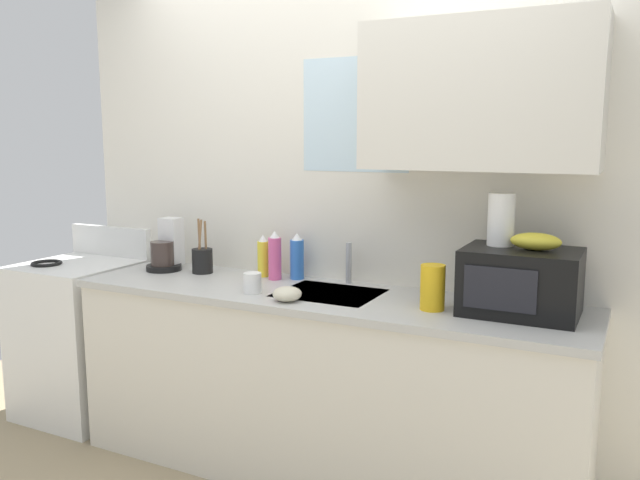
{
  "coord_description": "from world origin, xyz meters",
  "views": [
    {
      "loc": [
        1.32,
        -2.62,
        1.62
      ],
      "look_at": [
        0.0,
        0.0,
        1.15
      ],
      "focal_mm": 36.29,
      "sensor_mm": 36.0,
      "label": 1
    }
  ],
  "objects_px": {
    "paper_towel_roll": "(501,219)",
    "dish_soap_bottle_pink": "(275,257)",
    "coffee_maker": "(167,251)",
    "cereal_canister": "(433,287)",
    "microwave": "(521,282)",
    "dish_soap_bottle_yellow": "(263,257)",
    "small_bowl": "(287,294)",
    "banana_bunch": "(536,241)",
    "utensil_crock": "(202,260)",
    "dish_soap_bottle_blue": "(297,257)",
    "stove_range": "(81,337)",
    "mug_white": "(252,283)"
  },
  "relations": [
    {
      "from": "dish_soap_bottle_blue",
      "to": "banana_bunch",
      "type": "bearing_deg",
      "value": -8.12
    },
    {
      "from": "banana_bunch",
      "to": "mug_white",
      "type": "height_order",
      "value": "banana_bunch"
    },
    {
      "from": "banana_bunch",
      "to": "paper_towel_roll",
      "type": "height_order",
      "value": "paper_towel_roll"
    },
    {
      "from": "paper_towel_roll",
      "to": "utensil_crock",
      "type": "bearing_deg",
      "value": 179.27
    },
    {
      "from": "paper_towel_roll",
      "to": "mug_white",
      "type": "xyz_separation_m",
      "value": [
        -1.08,
        -0.24,
        -0.33
      ]
    },
    {
      "from": "microwave",
      "to": "dish_soap_bottle_yellow",
      "type": "xyz_separation_m",
      "value": [
        -1.32,
        0.14,
        -0.03
      ]
    },
    {
      "from": "dish_soap_bottle_yellow",
      "to": "microwave",
      "type": "bearing_deg",
      "value": -6.12
    },
    {
      "from": "cereal_canister",
      "to": "mug_white",
      "type": "relative_size",
      "value": 2.02
    },
    {
      "from": "coffee_maker",
      "to": "banana_bunch",
      "type": "bearing_deg",
      "value": -1.72
    },
    {
      "from": "microwave",
      "to": "banana_bunch",
      "type": "height_order",
      "value": "banana_bunch"
    },
    {
      "from": "stove_range",
      "to": "paper_towel_roll",
      "type": "bearing_deg",
      "value": 2.33
    },
    {
      "from": "mug_white",
      "to": "small_bowl",
      "type": "relative_size",
      "value": 0.73
    },
    {
      "from": "cereal_canister",
      "to": "mug_white",
      "type": "xyz_separation_m",
      "value": [
        -0.84,
        -0.09,
        -0.05
      ]
    },
    {
      "from": "paper_towel_roll",
      "to": "mug_white",
      "type": "bearing_deg",
      "value": -167.43
    },
    {
      "from": "banana_bunch",
      "to": "stove_range",
      "type": "bearing_deg",
      "value": -178.94
    },
    {
      "from": "paper_towel_roll",
      "to": "mug_white",
      "type": "height_order",
      "value": "paper_towel_roll"
    },
    {
      "from": "microwave",
      "to": "stove_range",
      "type": "bearing_deg",
      "value": -178.96
    },
    {
      "from": "paper_towel_roll",
      "to": "dish_soap_bottle_pink",
      "type": "distance_m",
      "value": 1.16
    },
    {
      "from": "microwave",
      "to": "dish_soap_bottle_yellow",
      "type": "distance_m",
      "value": 1.33
    },
    {
      "from": "microwave",
      "to": "small_bowl",
      "type": "xyz_separation_m",
      "value": [
        -0.96,
        -0.25,
        -0.1
      ]
    },
    {
      "from": "dish_soap_bottle_blue",
      "to": "paper_towel_roll",
      "type": "bearing_deg",
      "value": -6.56
    },
    {
      "from": "coffee_maker",
      "to": "cereal_canister",
      "type": "height_order",
      "value": "coffee_maker"
    },
    {
      "from": "microwave",
      "to": "dish_soap_bottle_yellow",
      "type": "bearing_deg",
      "value": 173.88
    },
    {
      "from": "stove_range",
      "to": "dish_soap_bottle_yellow",
      "type": "distance_m",
      "value": 1.28
    },
    {
      "from": "stove_range",
      "to": "dish_soap_bottle_pink",
      "type": "xyz_separation_m",
      "value": [
        1.24,
        0.16,
        0.56
      ]
    },
    {
      "from": "utensil_crock",
      "to": "stove_range",
      "type": "bearing_deg",
      "value": -171.83
    },
    {
      "from": "banana_bunch",
      "to": "dish_soap_bottle_yellow",
      "type": "bearing_deg",
      "value": 174.17
    },
    {
      "from": "banana_bunch",
      "to": "paper_towel_roll",
      "type": "xyz_separation_m",
      "value": [
        -0.15,
        0.05,
        0.08
      ]
    },
    {
      "from": "microwave",
      "to": "dish_soap_bottle_yellow",
      "type": "relative_size",
      "value": 2.09
    },
    {
      "from": "coffee_maker",
      "to": "dish_soap_bottle_pink",
      "type": "distance_m",
      "value": 0.66
    },
    {
      "from": "paper_towel_roll",
      "to": "coffee_maker",
      "type": "height_order",
      "value": "paper_towel_roll"
    },
    {
      "from": "coffee_maker",
      "to": "dish_soap_bottle_blue",
      "type": "xyz_separation_m",
      "value": [
        0.75,
        0.11,
        0.01
      ]
    },
    {
      "from": "coffee_maker",
      "to": "small_bowl",
      "type": "height_order",
      "value": "coffee_maker"
    },
    {
      "from": "paper_towel_roll",
      "to": "utensil_crock",
      "type": "xyz_separation_m",
      "value": [
        -1.56,
        0.02,
        -0.31
      ]
    },
    {
      "from": "microwave",
      "to": "small_bowl",
      "type": "relative_size",
      "value": 3.54
    },
    {
      "from": "stove_range",
      "to": "cereal_canister",
      "type": "xyz_separation_m",
      "value": [
        2.13,
        -0.05,
        0.54
      ]
    },
    {
      "from": "microwave",
      "to": "coffee_maker",
      "type": "relative_size",
      "value": 1.64
    },
    {
      "from": "dish_soap_bottle_pink",
      "to": "utensil_crock",
      "type": "xyz_separation_m",
      "value": [
        -0.43,
        -0.04,
        -0.05
      ]
    },
    {
      "from": "stove_range",
      "to": "microwave",
      "type": "xyz_separation_m",
      "value": [
        2.47,
        0.04,
        0.58
      ]
    },
    {
      "from": "banana_bunch",
      "to": "coffee_maker",
      "type": "height_order",
      "value": "banana_bunch"
    },
    {
      "from": "cereal_canister",
      "to": "dish_soap_bottle_pink",
      "type": "bearing_deg",
      "value": 166.81
    },
    {
      "from": "stove_range",
      "to": "coffee_maker",
      "type": "xyz_separation_m",
      "value": [
        0.58,
        0.1,
        0.55
      ]
    },
    {
      "from": "stove_range",
      "to": "dish_soap_bottle_yellow",
      "type": "bearing_deg",
      "value": 9.23
    },
    {
      "from": "dish_soap_bottle_pink",
      "to": "microwave",
      "type": "bearing_deg",
      "value": -5.13
    },
    {
      "from": "microwave",
      "to": "banana_bunch",
      "type": "relative_size",
      "value": 2.3
    },
    {
      "from": "dish_soap_bottle_pink",
      "to": "dish_soap_bottle_yellow",
      "type": "bearing_deg",
      "value": 160.77
    },
    {
      "from": "stove_range",
      "to": "coffee_maker",
      "type": "bearing_deg",
      "value": 10.24
    },
    {
      "from": "cereal_canister",
      "to": "utensil_crock",
      "type": "bearing_deg",
      "value": 172.66
    },
    {
      "from": "cereal_canister",
      "to": "mug_white",
      "type": "bearing_deg",
      "value": -173.86
    },
    {
      "from": "paper_towel_roll",
      "to": "coffee_maker",
      "type": "relative_size",
      "value": 0.79
    }
  ]
}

